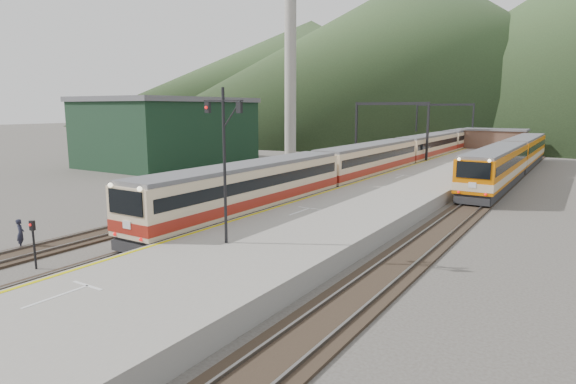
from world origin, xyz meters
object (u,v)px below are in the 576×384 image
Objects in this scene: second_train at (512,158)px; signal_mast at (224,150)px; main_train at (429,148)px; worker at (20,233)px.

signal_mast reaches higher than second_train.
main_train is 13.83× the size of signal_mast.
second_train is 25.40× the size of worker.
second_train is at bearing 79.78° from signal_mast.
main_train is at bearing 143.51° from second_train.
worker is (-17.85, -43.13, -1.22)m from second_train.
worker is at bearing -112.48° from second_train.
signal_mast is at bearing -128.80° from worker.
main_train is 64.03× the size of worker.
signal_mast is at bearing -84.72° from main_train.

